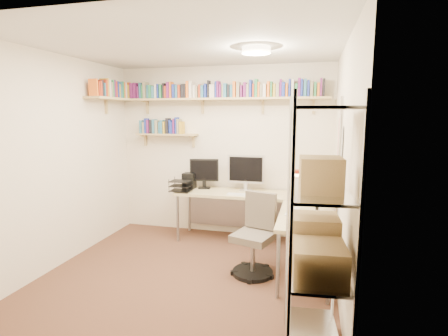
# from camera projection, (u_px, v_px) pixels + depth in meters

# --- Properties ---
(ground) EXTENTS (3.20, 3.20, 0.00)m
(ground) POSITION_uv_depth(u_px,v_px,m) (190.00, 273.00, 3.99)
(ground) COLOR #4E2C21
(ground) RESTS_ON ground
(room_shell) EXTENTS (3.24, 3.04, 2.52)m
(room_shell) POSITION_uv_depth(u_px,v_px,m) (188.00, 138.00, 3.76)
(room_shell) COLOR beige
(room_shell) RESTS_ON ground
(wall_shelves) EXTENTS (3.12, 1.09, 0.80)m
(wall_shelves) POSITION_uv_depth(u_px,v_px,m) (189.00, 99.00, 5.03)
(wall_shelves) COLOR tan
(wall_shelves) RESTS_ON ground
(corner_desk) EXTENTS (2.18, 1.81, 1.23)m
(corner_desk) POSITION_uv_depth(u_px,v_px,m) (247.00, 197.00, 4.68)
(corner_desk) COLOR beige
(corner_desk) RESTS_ON ground
(office_chair) EXTENTS (0.51, 0.52, 0.92)m
(office_chair) POSITION_uv_depth(u_px,v_px,m) (255.00, 240.00, 3.96)
(office_chair) COLOR black
(office_chair) RESTS_ON ground
(wire_rack) EXTENTS (0.48, 0.87, 1.94)m
(wire_rack) POSITION_uv_depth(u_px,v_px,m) (317.00, 232.00, 2.46)
(wire_rack) COLOR silver
(wire_rack) RESTS_ON ground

